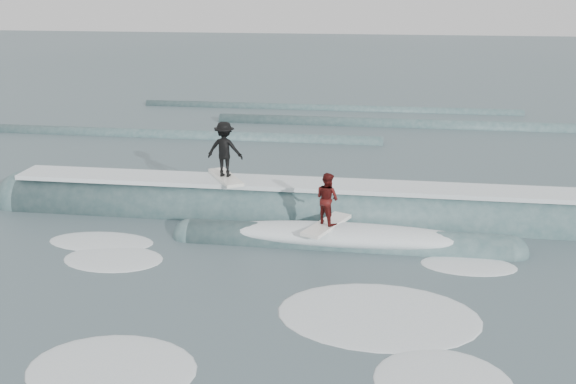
# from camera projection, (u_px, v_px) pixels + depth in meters

# --- Properties ---
(ground) EXTENTS (160.00, 160.00, 0.00)m
(ground) POSITION_uv_depth(u_px,v_px,m) (271.00, 268.00, 16.68)
(ground) COLOR #3B5457
(ground) RESTS_ON ground
(breaking_wave) EXTENTS (20.08, 3.83, 2.10)m
(breaking_wave) POSITION_uv_depth(u_px,v_px,m) (301.00, 218.00, 20.05)
(breaking_wave) COLOR #335257
(breaking_wave) RESTS_ON ground
(surfer_black) EXTENTS (1.52, 1.99, 1.85)m
(surfer_black) POSITION_uv_depth(u_px,v_px,m) (225.00, 151.00, 20.13)
(surfer_black) COLOR white
(surfer_black) RESTS_ON ground
(surfer_red) EXTENTS (1.31, 2.05, 1.58)m
(surfer_red) POSITION_uv_depth(u_px,v_px,m) (327.00, 203.00, 17.83)
(surfer_red) COLOR white
(surfer_red) RESTS_ON ground
(whitewater) EXTENTS (12.53, 7.85, 0.10)m
(whitewater) POSITION_uv_depth(u_px,v_px,m) (267.00, 304.00, 14.81)
(whitewater) COLOR white
(whitewater) RESTS_ON ground
(far_swells) EXTENTS (35.32, 8.65, 0.80)m
(far_swells) POSITION_uv_depth(u_px,v_px,m) (318.00, 125.00, 33.35)
(far_swells) COLOR #335257
(far_swells) RESTS_ON ground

